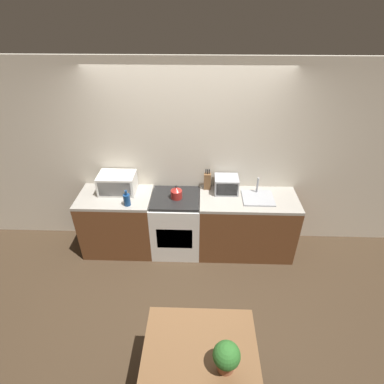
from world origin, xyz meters
The scene contains 13 objects.
ground_plane centered at (0.00, 0.00, 0.00)m, with size 16.00×16.00×0.00m, color #3D2D1E.
wall_back centered at (0.00, 0.93, 1.30)m, with size 10.00×0.06×2.60m.
counter_left_run centered at (-0.99, 0.59, 0.45)m, with size 0.98×0.62×0.90m.
counter_right_run centered at (0.82, 0.59, 0.45)m, with size 1.31×0.62×0.90m.
stove_range centered at (-0.16, 0.59, 0.45)m, with size 0.66×0.62×0.90m.
kettle centered at (-0.14, 0.57, 0.98)m, with size 0.15×0.15×0.19m.
microwave centered at (-0.95, 0.71, 1.03)m, with size 0.49×0.34×0.26m.
bottle centered at (-0.76, 0.39, 0.98)m, with size 0.09×0.09×0.21m.
knife_block centered at (0.27, 0.82, 1.02)m, with size 0.09×0.07×0.31m.
toaster_oven centered at (0.52, 0.74, 1.01)m, with size 0.32×0.26×0.23m.
sink_basin centered at (0.94, 0.60, 0.92)m, with size 0.41×0.37×0.24m.
dining_table centered at (0.19, -1.40, 0.67)m, with size 0.92×0.77×0.77m.
potted_plant centered at (0.38, -1.53, 0.93)m, with size 0.21×0.21×0.28m.
Camera 1 is at (0.17, -2.72, 3.13)m, focal length 28.00 mm.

